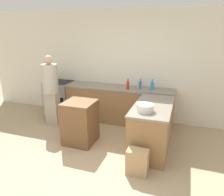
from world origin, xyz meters
TOP-DOWN VIEW (x-y plane):
  - ground_plane at (0.00, 0.00)m, footprint 14.00×14.00m
  - wall_back at (0.00, 2.50)m, footprint 8.00×0.06m
  - counter_back at (0.00, 2.17)m, footprint 2.66×0.63m
  - counter_peninsula at (0.98, 1.15)m, footprint 0.69×1.47m
  - range_oven at (-1.68, 2.17)m, footprint 0.70×0.61m
  - island_table at (-0.42, 0.89)m, footprint 0.59×0.59m
  - mixing_bowl at (0.90, 0.76)m, footprint 0.29×0.29m
  - hot_sauce_bottle at (0.25, 2.04)m, footprint 0.07×0.07m
  - water_bottle_blue at (0.51, 2.21)m, footprint 0.06×0.06m
  - dish_soap_bottle at (0.79, 2.19)m, footprint 0.08×0.08m
  - vinegar_bottle_clear at (0.44, 2.29)m, footprint 0.07×0.07m
  - person_by_range at (-1.45, 1.47)m, footprint 0.35×0.35m
  - paper_bag at (0.91, 0.24)m, footprint 0.34×0.22m

SIDE VIEW (x-z plane):
  - ground_plane at x=0.00m, z-range 0.00..0.00m
  - paper_bag at x=0.91m, z-range 0.00..0.42m
  - island_table at x=-0.42m, z-range 0.00..0.87m
  - counter_back at x=0.00m, z-range 0.00..0.88m
  - counter_peninsula at x=0.98m, z-range 0.00..0.88m
  - range_oven at x=-1.68m, z-range 0.00..0.89m
  - person_by_range at x=-1.45m, z-range 0.07..1.73m
  - mixing_bowl at x=0.90m, z-range 0.88..1.01m
  - vinegar_bottle_clear at x=0.44m, z-range 0.86..1.05m
  - water_bottle_blue at x=0.51m, z-range 0.86..1.09m
  - dish_soap_bottle at x=0.79m, z-range 0.86..1.10m
  - hot_sauce_bottle at x=0.25m, z-range 0.86..1.10m
  - wall_back at x=0.00m, z-range 0.00..2.70m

